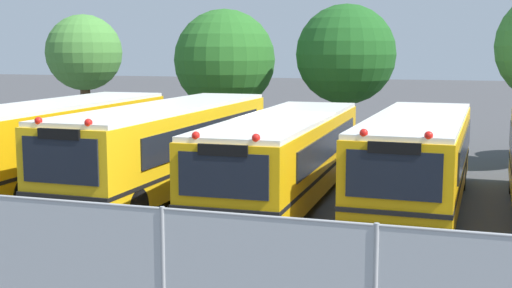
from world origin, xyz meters
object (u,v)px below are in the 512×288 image
Objects in this scene: school_bus_2 at (285,154)px; tree_2 at (347,52)px; tree_0 at (86,54)px; tree_1 at (221,59)px; school_bus_0 at (60,140)px; school_bus_3 at (417,158)px; school_bus_1 at (169,144)px.

school_bus_2 is 1.75× the size of tree_2.
tree_0 is 7.13m from tree_1.
tree_0 is 0.97× the size of tree_2.
school_bus_0 is 0.96× the size of school_bus_2.
tree_2 is at bearing -67.75° from school_bus_3.
school_bus_3 is at bearing -32.21° from tree_0.
tree_2 reaches higher than school_bus_1.
school_bus_2 is 11.75m from tree_1.
tree_0 is (-5.38, 10.45, 2.61)m from school_bus_0.
school_bus_2 is 1.11× the size of school_bus_3.
school_bus_0 is 12.04m from tree_0.
school_bus_0 reaches higher than school_bus_1.
tree_0 is at bearing 175.54° from tree_1.
school_bus_1 is 1.16× the size of school_bus_3.
tree_2 is at bearing -1.48° from tree_1.
tree_0 is at bearing -30.88° from school_bus_3.
school_bus_0 is at bearing -62.74° from tree_0.
school_bus_2 is 1.78× the size of tree_1.
school_bus_2 is 16.77m from tree_0.
school_bus_2 is at bearing 178.34° from school_bus_0.
tree_1 is at bearing -100.68° from school_bus_0.
tree_2 reaches higher than school_bus_2.
school_bus_0 is at bearing -99.87° from tree_1.
school_bus_3 is (10.99, 0.14, -0.06)m from school_bus_0.
tree_2 is (-3.67, 9.61, 2.76)m from school_bus_3.
school_bus_1 is 7.28m from school_bus_3.
tree_1 reaches higher than school_bus_3.
school_bus_3 reaches higher than school_bus_2.
school_bus_1 is 3.66m from school_bus_2.
tree_2 is (-0.06, 9.86, 2.81)m from school_bus_2.
tree_0 reaches higher than school_bus_0.
tree_1 reaches higher than school_bus_2.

